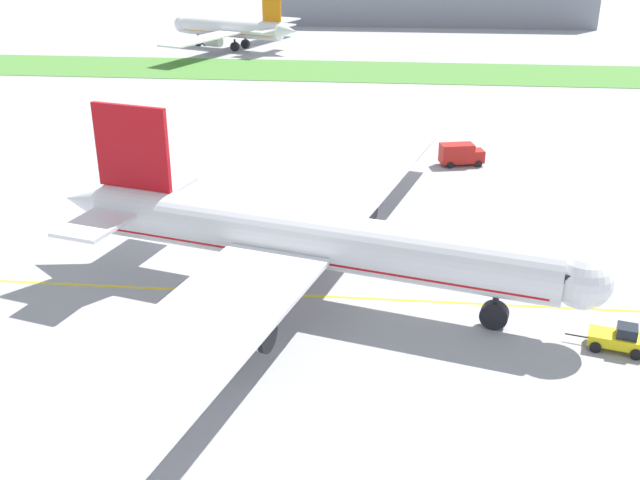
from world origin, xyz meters
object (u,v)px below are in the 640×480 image
pushback_tug (618,338)px  service_truck_baggage_loader (461,154)px  ground_crew_wingwalker_port (236,299)px  airliner_foreground (305,239)px  parked_airliner_far_centre (234,29)px

pushback_tug → service_truck_baggage_loader: size_ratio=0.97×
pushback_tug → ground_crew_wingwalker_port: bearing=173.5°
airliner_foreground → pushback_tug: (26.17, -7.01, -4.47)m
service_truck_baggage_loader → parked_airliner_far_centre: (-50.98, 91.64, 3.47)m
airliner_foreground → ground_crew_wingwalker_port: bearing=-149.5°
service_truck_baggage_loader → ground_crew_wingwalker_port: bearing=-117.4°
parked_airliner_far_centre → pushback_tug: bearing=-66.5°
airliner_foreground → parked_airliner_far_centre: bearing=104.5°
service_truck_baggage_loader → parked_airliner_far_centre: 104.93m
ground_crew_wingwalker_port → airliner_foreground: bearing=30.5°
pushback_tug → ground_crew_wingwalker_port: size_ratio=3.95×
pushback_tug → parked_airliner_far_centre: bearing=113.5°
airliner_foreground → pushback_tug: bearing=-15.0°
airliner_foreground → parked_airliner_far_centre: airliner_foreground is taller
airliner_foreground → pushback_tug: airliner_foreground is taller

